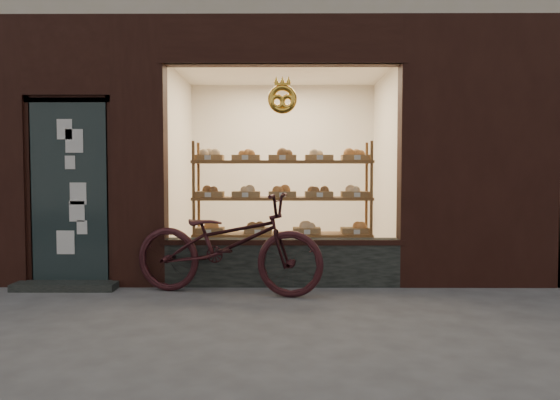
{
  "coord_description": "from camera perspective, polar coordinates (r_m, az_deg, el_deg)",
  "views": [
    {
      "loc": [
        0.46,
        -4.19,
        1.32
      ],
      "look_at": [
        0.42,
        2.0,
        1.01
      ],
      "focal_mm": 35.0,
      "sensor_mm": 36.0,
      "label": 1
    }
  ],
  "objects": [
    {
      "name": "display_shelf",
      "position": [
        6.76,
        0.26,
        -0.81
      ],
      "size": [
        2.2,
        0.45,
        1.7
      ],
      "color": "brown",
      "rests_on": "ground"
    },
    {
      "name": "bicycle",
      "position": [
        5.96,
        -5.46,
        -4.55
      ],
      "size": [
        2.21,
        1.17,
        1.1
      ],
      "primitive_type": "imported",
      "rotation": [
        0.0,
        0.0,
        1.35
      ],
      "color": "black",
      "rests_on": "ground"
    },
    {
      "name": "ground",
      "position": [
        4.42,
        -5.85,
        -14.53
      ],
      "size": [
        90.0,
        90.0,
        0.0
      ],
      "primitive_type": "plane",
      "color": "#494949"
    }
  ]
}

